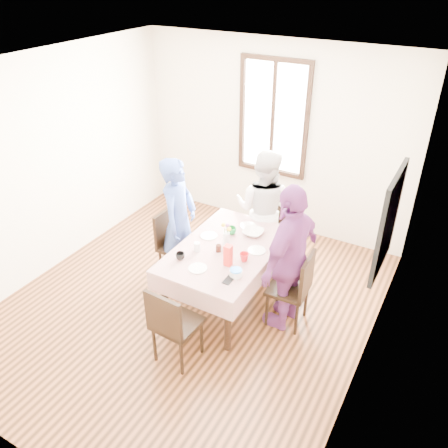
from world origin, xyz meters
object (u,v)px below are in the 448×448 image
Objects in this scene: dining_table at (226,276)px; chair_near at (177,323)px; chair_left at (179,247)px; chair_far at (263,231)px; person_left at (179,222)px; person_right at (289,258)px; person_far at (264,209)px; chair_right at (288,288)px.

chair_near is at bearing -90.00° from dining_table.
chair_far is at bearing 139.58° from chair_left.
chair_far is at bearing -49.30° from person_left.
person_left is 0.96× the size of person_right.
chair_far and chair_near have the same top height.
dining_table is 0.91× the size of person_far.
person_left is (-0.73, 1.13, 0.37)m from chair_near.
person_right is (1.48, -0.09, 0.40)m from chair_left.
chair_near is 0.55× the size of person_left.
person_far is at bearing -49.90° from person_left.
chair_near is at bearing 94.61° from chair_far.
person_left is (-0.73, 0.14, 0.45)m from dining_table.
chair_near is (0.00, -1.00, 0.08)m from dining_table.
chair_left is 1.50m from chair_right.
person_left is at bearing -85.04° from person_right.
chair_near is 0.57× the size of person_far.
person_far is (0.00, -0.02, 0.34)m from chair_far.
person_far is at bearing -133.47° from person_right.
person_left is 1.46m from person_right.
chair_near is at bearing 140.99° from chair_right.
person_left reaches higher than chair_near.
chair_far is 1.00× the size of chair_near.
dining_table is 1.00m from chair_near.
person_left is at bearing 83.21° from chair_right.
chair_near is at bearing 85.59° from person_far.
chair_far is 2.00m from chair_near.
person_far is at bearing 90.00° from dining_table.
chair_far is (-0.75, 0.95, 0.00)m from chair_right.
person_far is at bearing 138.97° from chair_left.
person_right reaches higher than chair_left.
chair_near is (-0.75, -1.04, 0.00)m from chair_right.
person_right is (1.46, -0.09, 0.03)m from person_left.
chair_far is at bearing 90.00° from dining_table.
chair_left is at bearing 169.72° from dining_table.
chair_near is (0.75, -1.13, 0.00)m from chair_left.
chair_left and chair_near have the same top height.
person_right is (-0.02, 0.00, 0.40)m from chair_right.
chair_left is 1.18m from person_far.
person_right is (0.73, 1.04, 0.40)m from chair_near.
chair_left and chair_right have the same top height.
chair_right is 1.25m from person_far.
chair_right is at bearing 124.35° from person_far.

